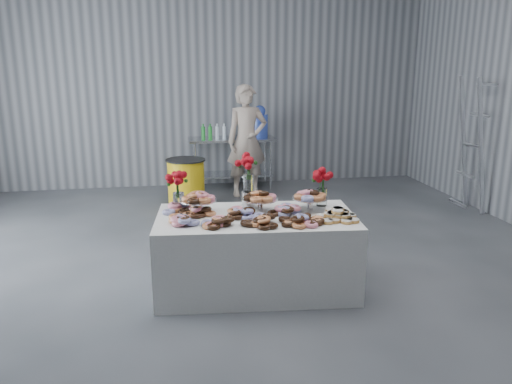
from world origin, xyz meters
The scene contains 17 objects.
ground centered at (0.00, 0.00, 0.00)m, with size 9.00×9.00×0.00m, color #36383D.
room_walls centered at (-0.27, 0.07, 2.64)m, with size 8.04×9.04×4.02m.
display_table centered at (0.16, 0.00, 0.38)m, with size 1.90×1.00×0.75m, color white.
prep_table centered at (0.45, 4.10, 0.62)m, with size 1.50×0.60×0.90m.
donut_mounds centered at (0.16, -0.05, 0.80)m, with size 1.80×0.80×0.09m, color #D1844C, non-canonical shape.
cake_stand_left centered at (-0.37, 0.20, 0.89)m, with size 0.36×0.36×0.17m.
cake_stand_mid centered at (0.22, 0.14, 0.89)m, with size 0.36×0.36×0.17m.
cake_stand_right centered at (0.72, 0.10, 0.89)m, with size 0.36×0.36×0.17m.
danish_pile centered at (0.89, -0.22, 0.81)m, with size 0.48×0.48×0.11m, color silver, non-canonical shape.
bouquet_left centered at (-0.56, 0.32, 1.05)m, with size 0.26×0.26×0.42m.
bouquet_right centered at (0.88, 0.23, 1.05)m, with size 0.26×0.26×0.42m.
bouquet_center centered at (0.14, 0.35, 1.13)m, with size 0.26×0.26×0.57m.
water_jug centered at (0.95, 4.10, 1.15)m, with size 0.28×0.28×0.55m.
drink_bottles centered at (0.13, 4.00, 1.04)m, with size 0.54×0.08×0.27m, color #268C33, non-canonical shape.
person centered at (0.64, 3.57, 0.92)m, with size 0.67×0.44×1.84m, color #CC8C93.
trash_barrel centered at (-0.40, 2.95, 0.38)m, with size 0.60×0.60×0.76m.
stepladder centered at (3.75, 2.09, 1.00)m, with size 0.24×0.50×1.99m, color silver, non-canonical shape.
Camera 1 is at (-0.64, -4.50, 2.17)m, focal length 35.00 mm.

